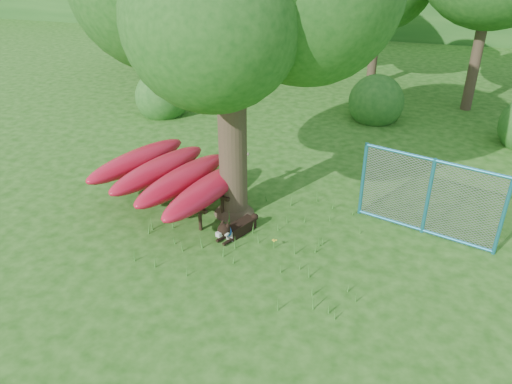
# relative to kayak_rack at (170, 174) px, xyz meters

# --- Properties ---
(ground) EXTENTS (80.00, 80.00, 0.00)m
(ground) POSITION_rel_kayak_rack_xyz_m (2.01, -1.83, -0.78)
(ground) COLOR #194A0E
(ground) RESTS_ON ground
(wooden_post) EXTENTS (0.35, 0.13, 1.30)m
(wooden_post) POSITION_rel_kayak_rack_xyz_m (1.41, 0.89, -0.10)
(wooden_post) COLOR brown
(wooden_post) RESTS_ON ground
(kayak_rack) EXTENTS (3.66, 3.97, 1.02)m
(kayak_rack) POSITION_rel_kayak_rack_xyz_m (0.00, 0.00, 0.00)
(kayak_rack) COLOR black
(kayak_rack) RESTS_ON ground
(husky_dog) EXTENTS (0.66, 1.06, 0.52)m
(husky_dog) POSITION_rel_kayak_rack_xyz_m (1.82, -0.85, -0.60)
(husky_dog) COLOR black
(husky_dog) RESTS_ON ground
(fence_section) EXTENTS (2.82, 0.93, 2.85)m
(fence_section) POSITION_rel_kayak_rack_xyz_m (5.57, 0.43, 0.07)
(fence_section) COLOR teal
(fence_section) RESTS_ON ground
(wildflower_clump) EXTENTS (0.10, 0.10, 0.21)m
(wildflower_clump) POSITION_rel_kayak_rack_xyz_m (2.71, -1.04, -0.61)
(wildflower_clump) COLOR #3B7C28
(wildflower_clump) RESTS_ON ground
(shrub_left) EXTENTS (1.80, 1.80, 1.80)m
(shrub_left) POSITION_rel_kayak_rack_xyz_m (-2.99, 5.67, -0.78)
(shrub_left) COLOR #1F571C
(shrub_left) RESTS_ON ground
(shrub_mid) EXTENTS (1.80, 1.80, 1.80)m
(shrub_mid) POSITION_rel_kayak_rack_xyz_m (4.01, 7.17, -0.78)
(shrub_mid) COLOR #1F571C
(shrub_mid) RESTS_ON ground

